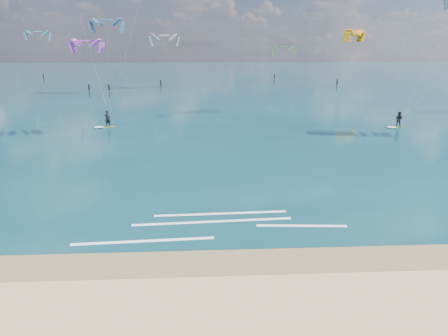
# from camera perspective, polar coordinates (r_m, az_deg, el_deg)

# --- Properties ---
(ground) EXTENTS (320.00, 320.00, 0.00)m
(ground) POSITION_cam_1_polar(r_m,az_deg,el_deg) (53.41, -3.27, 7.33)
(ground) COLOR tan
(ground) RESTS_ON ground
(wet_sand_strip) EXTENTS (320.00, 2.40, 0.01)m
(wet_sand_strip) POSITION_cam_1_polar(r_m,az_deg,el_deg) (18.11, -3.58, -13.23)
(wet_sand_strip) COLOR brown
(wet_sand_strip) RESTS_ON ground
(sea) EXTENTS (320.00, 200.00, 0.04)m
(sea) POSITION_cam_1_polar(r_m,az_deg,el_deg) (116.97, -3.18, 12.74)
(sea) COLOR #0B343D
(sea) RESTS_ON ground
(kitesurfer_main) EXTENTS (9.77, 9.02, 17.94)m
(kitesurfer_main) POSITION_cam_1_polar(r_m,az_deg,el_deg) (44.13, -16.46, 16.84)
(kitesurfer_main) COLOR yellow
(kitesurfer_main) RESTS_ON sea
(kitesurfer_far) EXTENTS (11.94, 6.77, 16.28)m
(kitesurfer_far) POSITION_cam_1_polar(r_m,az_deg,el_deg) (48.82, 28.93, 14.28)
(kitesurfer_far) COLOR #C1CC1E
(kitesurfer_far) RESTS_ON sea
(shoreline_foam) EXTENTS (13.93, 3.66, 0.01)m
(shoreline_foam) POSITION_cam_1_polar(r_m,az_deg,el_deg) (21.37, -1.38, -8.07)
(shoreline_foam) COLOR white
(shoreline_foam) RESTS_ON ground
(distant_kites) EXTENTS (80.90, 34.32, 13.47)m
(distant_kites) POSITION_cam_1_polar(r_m,az_deg,el_deg) (92.28, -7.84, 14.95)
(distant_kites) COLOR orange
(distant_kites) RESTS_ON ground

